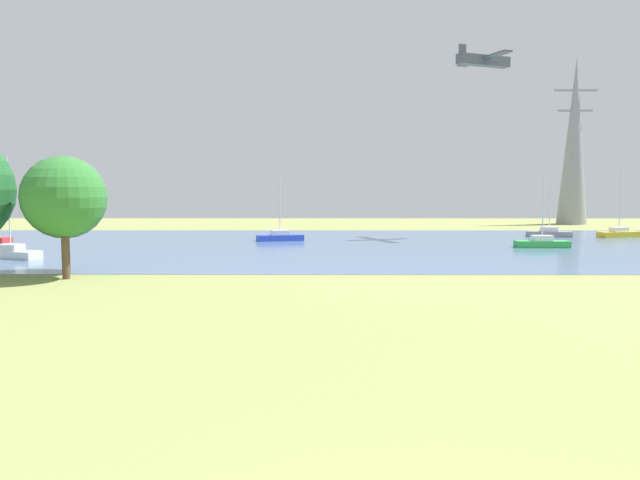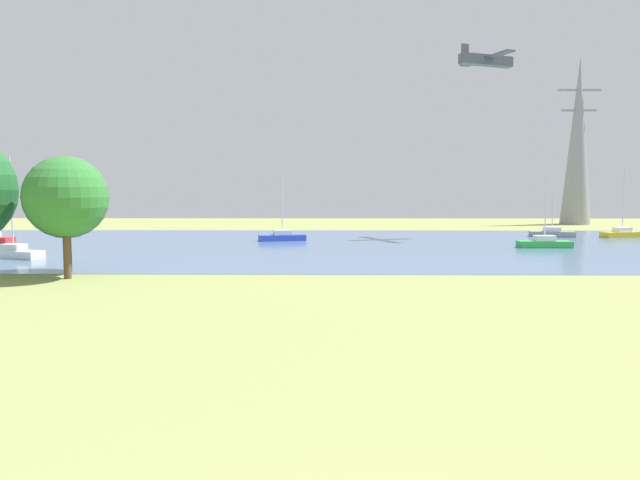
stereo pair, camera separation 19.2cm
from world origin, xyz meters
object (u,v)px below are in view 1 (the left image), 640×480
at_px(sailboat_green, 542,242).
at_px(tree_west_near, 64,197).
at_px(sailboat_gray, 549,233).
at_px(sailboat_blue, 280,236).
at_px(sailboat_white, 11,252).
at_px(tree_west_far, 63,198).
at_px(sailboat_yellow, 619,233).
at_px(light_aircraft, 483,60).
at_px(electricity_pylon, 574,141).

height_order(sailboat_green, tree_west_near, tree_west_near).
distance_m(sailboat_green, sailboat_gray, 13.39).
xyz_separation_m(sailboat_blue, sailboat_white, (-19.66, -15.92, 0.02)).
xyz_separation_m(sailboat_white, tree_west_far, (8.78, -10.43, 4.38)).
height_order(sailboat_yellow, light_aircraft, light_aircraft).
relative_size(tree_west_near, electricity_pylon, 0.30).
height_order(tree_west_near, electricity_pylon, electricity_pylon).
relative_size(sailboat_green, sailboat_white, 0.90).
distance_m(sailboat_blue, sailboat_white, 25.30).
bearing_deg(tree_west_near, electricity_pylon, 44.56).
xyz_separation_m(sailboat_gray, electricity_pylon, (12.51, 24.40, 12.13)).
bearing_deg(sailboat_green, sailboat_white, -168.48).
bearing_deg(electricity_pylon, sailboat_white, -143.59).
bearing_deg(electricity_pylon, sailboat_gray, -117.15).
distance_m(sailboat_gray, tree_west_far, 51.82).
height_order(sailboat_gray, sailboat_white, sailboat_white).
xyz_separation_m(sailboat_white, light_aircraft, (41.57, 21.05, 18.89)).
relative_size(sailboat_gray, sailboat_white, 0.68).
distance_m(sailboat_green, sailboat_blue, 25.53).
bearing_deg(sailboat_yellow, light_aircraft, 179.33).
relative_size(sailboat_gray, light_aircraft, 0.65).
distance_m(sailboat_green, electricity_pylon, 42.55).
bearing_deg(electricity_pylon, light_aircraft, -129.61).
height_order(sailboat_gray, light_aircraft, light_aircraft).
bearing_deg(sailboat_green, sailboat_gray, 66.91).
bearing_deg(sailboat_blue, sailboat_green, -15.70).
bearing_deg(sailboat_green, tree_west_near, -155.36).
xyz_separation_m(sailboat_yellow, tree_west_far, (-48.28, -31.29, 4.39)).
bearing_deg(light_aircraft, tree_west_far, -136.17).
relative_size(sailboat_yellow, tree_west_far, 1.04).
bearing_deg(light_aircraft, electricity_pylon, 50.39).
height_order(sailboat_green, tree_west_far, tree_west_far).
distance_m(sailboat_yellow, tree_west_near, 57.25).
xyz_separation_m(tree_west_far, electricity_pylon, (53.22, 56.16, 7.72)).
distance_m(tree_west_near, light_aircraft, 46.80).
relative_size(sailboat_yellow, tree_west_near, 1.00).
xyz_separation_m(sailboat_yellow, light_aircraft, (-15.49, 0.18, 18.90)).
bearing_deg(tree_west_far, sailboat_green, 28.74).
xyz_separation_m(sailboat_gray, sailboat_white, (-49.49, -21.33, 0.03)).
distance_m(sailboat_green, light_aircraft, 22.57).
relative_size(sailboat_gray, tree_west_near, 0.71).
bearing_deg(tree_west_far, light_aircraft, 43.83).
relative_size(sailboat_yellow, electricity_pylon, 0.30).
xyz_separation_m(sailboat_green, sailboat_white, (-44.24, -9.01, 0.01)).
distance_m(sailboat_green, sailboat_yellow, 17.46).
height_order(sailboat_blue, sailboat_white, sailboat_white).
bearing_deg(light_aircraft, sailboat_yellow, -0.67).
distance_m(sailboat_yellow, tree_west_far, 57.70).
xyz_separation_m(tree_west_far, light_aircraft, (32.79, 31.47, 14.51)).
xyz_separation_m(tree_west_near, electricity_pylon, (54.33, 53.49, 7.74)).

